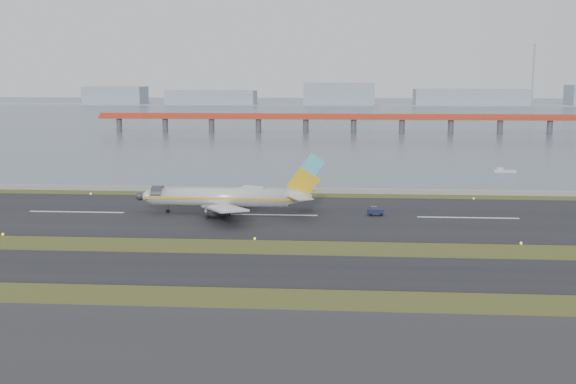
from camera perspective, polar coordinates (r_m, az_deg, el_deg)
name	(u,v)px	position (r m, az deg, el deg)	size (l,w,h in m)	color
ground	(249,250)	(117.54, -3.09, -4.61)	(1000.00, 1000.00, 0.00)	#354016
taxiway_strip	(238,269)	(106.02, -3.94, -6.12)	(1000.00, 18.00, 0.10)	black
runway_strip	(268,215)	(146.64, -1.57, -1.83)	(1000.00, 45.00, 0.10)	black
seawall	(281,190)	(175.99, -0.55, 0.16)	(1000.00, 2.50, 1.00)	gray
bay_water	(325,112)	(574.07, 2.93, 6.30)	(1400.00, 800.00, 1.30)	#4C586D
red_pier	(354,118)	(363.81, 5.21, 5.81)	(260.00, 5.00, 10.20)	#BA3520
far_shoreline	(343,99)	(733.52, 4.34, 7.36)	(1400.00, 80.00, 60.50)	#91A1AC
airliner	(228,198)	(147.67, -4.79, -0.44)	(38.52, 32.89, 12.80)	silver
pushback_tug	(375,211)	(146.82, 6.90, -1.53)	(3.18, 2.08, 1.93)	#151D3A
workboat_near	(504,171)	(220.99, 16.68, 1.60)	(6.53, 2.45, 1.56)	silver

